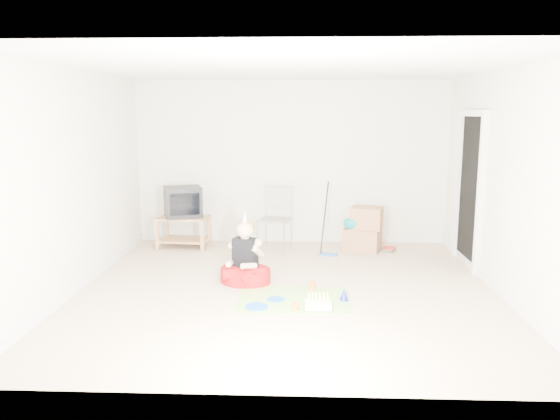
{
  "coord_description": "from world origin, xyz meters",
  "views": [
    {
      "loc": [
        0.17,
        -6.29,
        2.11
      ],
      "look_at": [
        -0.1,
        0.4,
        0.9
      ],
      "focal_mm": 35.0,
      "sensor_mm": 36.0,
      "label": 1
    }
  ],
  "objects_px": {
    "crt_tv": "(183,202)",
    "cardboard_boxes": "(363,230)",
    "seated_woman": "(245,266)",
    "tv_stand": "(184,229)",
    "birthday_cake": "(318,305)",
    "folding_chair": "(275,220)"
  },
  "relations": [
    {
      "from": "folding_chair",
      "to": "birthday_cake",
      "type": "bearing_deg",
      "value": -76.53
    },
    {
      "from": "folding_chair",
      "to": "cardboard_boxes",
      "type": "bearing_deg",
      "value": 3.09
    },
    {
      "from": "tv_stand",
      "to": "birthday_cake",
      "type": "xyz_separation_m",
      "value": [
        2.04,
        -2.68,
        -0.25
      ]
    },
    {
      "from": "seated_woman",
      "to": "tv_stand",
      "type": "bearing_deg",
      "value": 123.2
    },
    {
      "from": "seated_woman",
      "to": "cardboard_boxes",
      "type": "bearing_deg",
      "value": 44.89
    },
    {
      "from": "folding_chair",
      "to": "seated_woman",
      "type": "relative_size",
      "value": 1.08
    },
    {
      "from": "seated_woman",
      "to": "birthday_cake",
      "type": "height_order",
      "value": "seated_woman"
    },
    {
      "from": "crt_tv",
      "to": "birthday_cake",
      "type": "distance_m",
      "value": 3.43
    },
    {
      "from": "tv_stand",
      "to": "crt_tv",
      "type": "distance_m",
      "value": 0.44
    },
    {
      "from": "seated_woman",
      "to": "folding_chair",
      "type": "bearing_deg",
      "value": 79.5
    },
    {
      "from": "crt_tv",
      "to": "seated_woman",
      "type": "bearing_deg",
      "value": -75.89
    },
    {
      "from": "cardboard_boxes",
      "to": "crt_tv",
      "type": "bearing_deg",
      "value": 177.42
    },
    {
      "from": "tv_stand",
      "to": "folding_chair",
      "type": "xyz_separation_m",
      "value": [
        1.44,
        -0.2,
        0.2
      ]
    },
    {
      "from": "folding_chair",
      "to": "birthday_cake",
      "type": "distance_m",
      "value": 2.59
    },
    {
      "from": "crt_tv",
      "to": "folding_chair",
      "type": "relative_size",
      "value": 0.55
    },
    {
      "from": "folding_chair",
      "to": "seated_woman",
      "type": "bearing_deg",
      "value": -100.5
    },
    {
      "from": "cardboard_boxes",
      "to": "birthday_cake",
      "type": "xyz_separation_m",
      "value": [
        -0.76,
        -2.55,
        -0.29
      ]
    },
    {
      "from": "folding_chair",
      "to": "tv_stand",
      "type": "bearing_deg",
      "value": 172.16
    },
    {
      "from": "cardboard_boxes",
      "to": "folding_chair",
      "type": "bearing_deg",
      "value": -176.91
    },
    {
      "from": "tv_stand",
      "to": "folding_chair",
      "type": "height_order",
      "value": "folding_chair"
    },
    {
      "from": "cardboard_boxes",
      "to": "birthday_cake",
      "type": "distance_m",
      "value": 2.68
    },
    {
      "from": "crt_tv",
      "to": "cardboard_boxes",
      "type": "distance_m",
      "value": 2.83
    }
  ]
}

